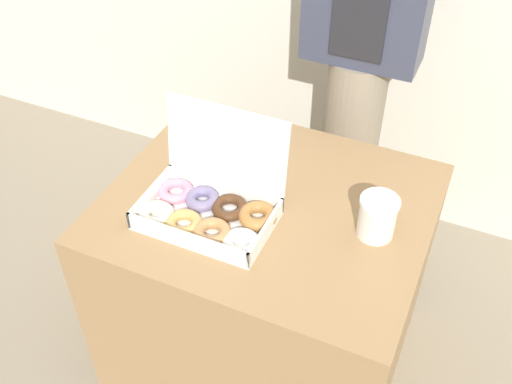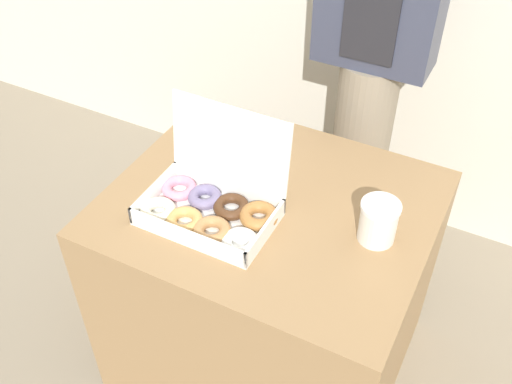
{
  "view_description": "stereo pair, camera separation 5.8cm",
  "coord_description": "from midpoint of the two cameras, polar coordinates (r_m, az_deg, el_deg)",
  "views": [
    {
      "loc": [
        0.46,
        -1.11,
        1.81
      ],
      "look_at": [
        0.02,
        -0.13,
        0.86
      ],
      "focal_mm": 42.0,
      "sensor_mm": 36.0,
      "label": 1
    },
    {
      "loc": [
        0.51,
        -1.08,
        1.81
      ],
      "look_at": [
        0.02,
        -0.13,
        0.86
      ],
      "focal_mm": 42.0,
      "sensor_mm": 36.0,
      "label": 2
    }
  ],
  "objects": [
    {
      "name": "ground_plane",
      "position": [
        2.17,
        0.12,
        -14.92
      ],
      "size": [
        14.0,
        14.0,
        0.0
      ],
      "primitive_type": "plane",
      "color": "gray"
    },
    {
      "name": "table",
      "position": [
        1.88,
        0.14,
        -8.92
      ],
      "size": [
        0.87,
        0.73,
        0.71
      ],
      "color": "#99754C",
      "rests_on": "ground_plane"
    },
    {
      "name": "donut_box",
      "position": [
        1.56,
        -5.46,
        -1.45
      ],
      "size": [
        0.36,
        0.26,
        0.27
      ],
      "color": "white",
      "rests_on": "table"
    },
    {
      "name": "coffee_cup",
      "position": [
        1.52,
        10.37,
        -2.47
      ],
      "size": [
        0.1,
        0.1,
        0.11
      ],
      "color": "silver",
      "rests_on": "table"
    },
    {
      "name": "person_customer",
      "position": [
        1.97,
        9.19,
        13.12
      ],
      "size": [
        0.37,
        0.2,
        1.61
      ],
      "color": "gray",
      "rests_on": "ground_plane"
    }
  ]
}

